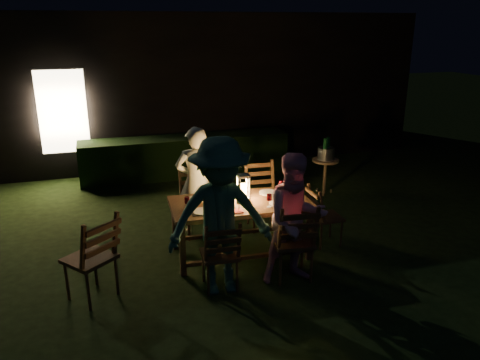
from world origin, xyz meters
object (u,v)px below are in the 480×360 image
object	(u,v)px
chair_end	(325,226)
chair_spare	(92,272)
chair_far_left	(198,215)
person_opp_right	(296,219)
chair_near_left	(220,266)
bottle_bucket_b	(328,150)
bottle_bucket_a	(325,152)
person_opp_left	(220,217)
side_table	(325,164)
chair_far_right	(263,208)
ice_bucket	(326,154)
chair_near_right	(292,254)
bottle_table	(222,193)
lantern	(243,189)
dining_table	(241,207)
person_house_side	(196,181)

from	to	relation	value
chair_end	chair_spare	world-z (taller)	chair_spare
chair_far_left	person_opp_right	distance (m)	1.90
chair_near_left	chair_spare	xyz separation A→B (m)	(-1.43, 0.21, 0.05)
chair_far_left	bottle_bucket_b	bearing A→B (deg)	-160.03
person_opp_right	bottle_bucket_a	bearing A→B (deg)	59.37
person_opp_left	side_table	size ratio (longest dim) A/B	2.85
chair_spare	bottle_bucket_a	bearing A→B (deg)	-8.50
chair_near_left	chair_far_right	size ratio (longest dim) A/B	0.90
chair_near_left	ice_bucket	bearing A→B (deg)	47.02
chair_near_left	chair_near_right	size ratio (longest dim) A/B	0.89
ice_bucket	chair_end	bearing A→B (deg)	-116.70
chair_spare	bottle_bucket_a	distance (m)	4.68
bottle_table	chair_spare	bearing A→B (deg)	-161.81
chair_far_left	lantern	xyz separation A→B (m)	(0.47, -0.74, 0.62)
chair_far_left	person_opp_left	distance (m)	1.71
bottle_table	ice_bucket	xyz separation A→B (m)	(2.43, 1.82, -0.14)
chair_near_right	bottle_table	world-z (taller)	chair_near_right
chair_end	person_opp_right	xyz separation A→B (m)	(-0.82, -0.78, 0.53)
person_opp_left	bottle_bucket_b	bearing A→B (deg)	47.01
chair_near_right	lantern	size ratio (longest dim) A/B	3.00
chair_end	chair_spare	size ratio (longest dim) A/B	0.83
chair_end	chair_spare	bearing A→B (deg)	-80.55
bottle_table	dining_table	bearing A→B (deg)	-2.48
chair_spare	person_opp_left	size ratio (longest dim) A/B	0.59
bottle_table	chair_far_left	bearing A→B (deg)	102.19
person_opp_left	person_house_side	bearing A→B (deg)	90.00
chair_near_right	bottle_bucket_b	size ratio (longest dim) A/B	3.28
person_house_side	dining_table	bearing A→B (deg)	118.76
chair_end	bottle_bucket_b	size ratio (longest dim) A/B	2.79
person_opp_right	chair_far_left	bearing A→B (deg)	119.55
person_house_side	person_opp_right	bearing A→B (deg)	118.76
chair_near_right	ice_bucket	size ratio (longest dim) A/B	3.50
side_table	dining_table	bearing A→B (deg)	-139.98
chair_far_left	bottle_table	xyz separation A→B (m)	(0.17, -0.78, 0.60)
lantern	bottle_bucket_b	distance (m)	2.84
person_house_side	bottle_bucket_a	world-z (taller)	person_house_side
chair_near_left	ice_bucket	world-z (taller)	chair_near_left
person_opp_left	lantern	xyz separation A→B (m)	(0.54, 0.85, -0.01)
chair_near_right	chair_near_left	bearing A→B (deg)	-175.96
chair_end	lantern	size ratio (longest dim) A/B	2.55
bottle_bucket_a	person_house_side	bearing A→B (deg)	-159.51
person_opp_right	ice_bucket	xyz separation A→B (m)	(1.76, 2.67, -0.04)
chair_far_right	person_opp_left	bearing A→B (deg)	58.43
person_opp_left	bottle_table	size ratio (longest dim) A/B	6.59
dining_table	chair_spare	bearing A→B (deg)	-161.88
person_house_side	bottle_table	size ratio (longest dim) A/B	5.77
chair_far_right	person_opp_left	distance (m)	1.98
chair_end	bottle_table	world-z (taller)	bottle_table
chair_end	bottle_table	bearing A→B (deg)	-91.76
dining_table	bottle_bucket_b	world-z (taller)	bottle_bucket_b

